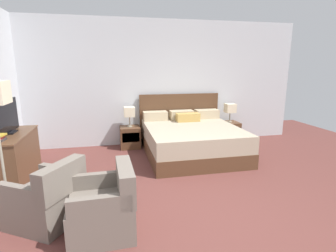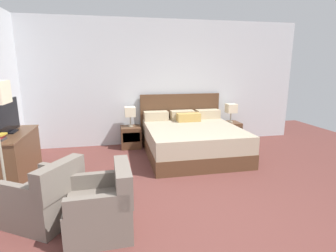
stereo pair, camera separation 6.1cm
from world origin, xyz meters
The scene contains 11 objects.
ground_plane centered at (0.00, 0.00, 0.00)m, with size 10.21×10.21×0.00m, color brown.
wall_back centered at (0.00, 3.43, 1.42)m, with size 6.97×0.06×2.84m, color silver.
bed centered at (0.59, 2.39, 0.33)m, with size 1.91×2.06×1.17m.
nightstand_left centered at (-0.62, 3.13, 0.24)m, with size 0.44×0.43×0.48m.
nightstand_right centered at (1.79, 3.13, 0.24)m, with size 0.44×0.43×0.48m.
table_lamp_left centered at (-0.62, 3.13, 0.82)m, with size 0.23×0.23×0.45m.
table_lamp_right centered at (1.79, 3.13, 0.82)m, with size 0.23×0.23×0.45m.
dresser centered at (-2.58, 1.69, 0.40)m, with size 0.57×1.24×0.79m.
tv centered at (-2.57, 1.77, 1.04)m, with size 0.18×0.81×0.52m.
armchair_by_window centered at (-1.77, 0.39, 0.28)m, with size 0.94×0.94×0.76m.
armchair_companion centered at (-1.12, 0.05, 0.28)m, with size 0.71×0.70×0.76m.
Camera 2 is at (-0.94, -2.64, 1.80)m, focal length 28.00 mm.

